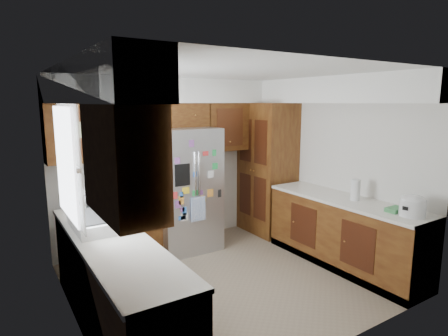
{
  "coord_description": "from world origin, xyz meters",
  "views": [
    {
      "loc": [
        -2.4,
        -3.61,
        2.16
      ],
      "look_at": [
        0.14,
        0.35,
        1.33
      ],
      "focal_mm": 30.0,
      "sensor_mm": 36.0,
      "label": 1
    }
  ],
  "objects_px": {
    "rice_cooker": "(413,205)",
    "fridge": "(185,189)",
    "pantry": "(267,169)",
    "paper_towel": "(355,190)"
  },
  "relations": [
    {
      "from": "pantry",
      "to": "rice_cooker",
      "type": "bearing_deg",
      "value": -90.01
    },
    {
      "from": "pantry",
      "to": "rice_cooker",
      "type": "distance_m",
      "value": 2.53
    },
    {
      "from": "pantry",
      "to": "paper_towel",
      "type": "height_order",
      "value": "pantry"
    },
    {
      "from": "pantry",
      "to": "paper_towel",
      "type": "bearing_deg",
      "value": -89.03
    },
    {
      "from": "fridge",
      "to": "paper_towel",
      "type": "distance_m",
      "value": 2.37
    },
    {
      "from": "fridge",
      "to": "paper_towel",
      "type": "relative_size",
      "value": 6.65
    },
    {
      "from": "pantry",
      "to": "rice_cooker",
      "type": "relative_size",
      "value": 7.49
    },
    {
      "from": "rice_cooker",
      "to": "fridge",
      "type": "bearing_deg",
      "value": 120.13
    },
    {
      "from": "pantry",
      "to": "paper_towel",
      "type": "xyz_separation_m",
      "value": [
        0.03,
        -1.74,
        -0.02
      ]
    },
    {
      "from": "pantry",
      "to": "fridge",
      "type": "height_order",
      "value": "pantry"
    }
  ]
}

